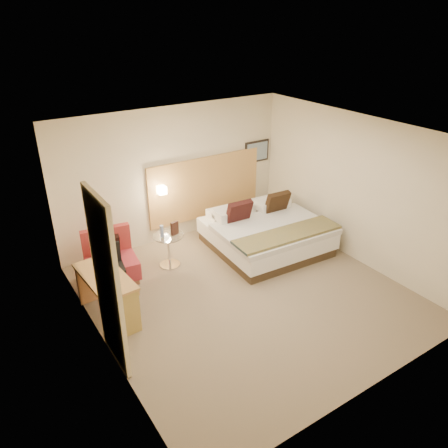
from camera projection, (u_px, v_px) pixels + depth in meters
floor at (246, 294)px, 7.33m from camera, size 4.80×5.00×0.02m
ceiling at (251, 134)px, 6.13m from camera, size 4.80×5.00×0.02m
wall_back at (174, 175)px, 8.61m from camera, size 4.80×0.02×2.70m
wall_front at (381, 304)px, 4.84m from camera, size 4.80×0.02×2.70m
wall_left at (95, 266)px, 5.55m from camera, size 0.02×5.00×2.70m
wall_right at (356, 189)px, 7.91m from camera, size 0.02×5.00×2.70m
headboard_panel at (206, 187)px, 9.10m from camera, size 2.60×0.04×1.30m
art_frame at (257, 151)px, 9.51m from camera, size 0.62×0.03×0.47m
art_canvas at (257, 152)px, 9.50m from camera, size 0.54×0.01×0.39m
lamp_arm at (160, 189)px, 8.46m from camera, size 0.02×0.12×0.02m
lamp_shade at (162, 190)px, 8.42m from camera, size 0.15×0.15×0.15m
curtain at (107, 283)px, 5.44m from camera, size 0.06×0.90×2.42m
bottle_a at (162, 231)px, 7.77m from camera, size 0.08×0.08×0.22m
menu_folder at (175, 228)px, 7.85m from camera, size 0.15×0.09×0.25m
bed at (265, 233)px, 8.59m from camera, size 2.17×2.12×1.01m
lounge_chair at (111, 261)px, 7.60m from camera, size 0.94×0.85×0.89m
side_table at (169, 249)px, 7.99m from camera, size 0.67×0.67×0.62m
desk at (107, 284)px, 6.52m from camera, size 0.64×1.25×0.76m
desk_chair at (113, 271)px, 7.32m from camera, size 0.53×0.53×0.80m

